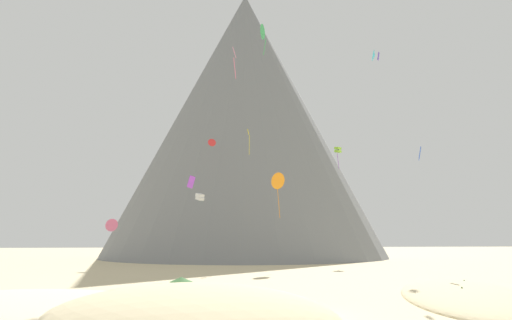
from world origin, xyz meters
The scene contains 19 objects.
ground_plane centered at (0.00, 0.00, 0.00)m, with size 400.00×400.00×0.00m, color #CCBA8E.
dune_foreground_left centered at (-17.27, 2.43, 0.00)m, with size 23.89×19.07×2.21m, color beige.
dune_midground centered at (15.02, 6.94, 0.00)m, with size 25.88×9.81×1.89m, color #CCBA8E.
bush_far_right centered at (13.55, 4.83, 0.54)m, with size 1.10×1.10×1.07m, color #477238.
bush_near_right centered at (-8.13, 22.76, 0.26)m, with size 2.52×2.52×0.52m, color #386633.
bush_scatter_east centered at (17.64, 11.28, 0.48)m, with size 1.64×1.64×0.96m, color #386633.
rock_massif centered at (5.24, 85.76, 31.55)m, with size 93.18×93.18×69.69m.
kite_green_high centered at (2.40, 33.05, 34.20)m, with size 0.87×2.34×4.63m.
kite_red_mid centered at (-4.10, 58.04, 22.75)m, with size 1.63×0.80×1.57m.
kite_violet_low centered at (-7.39, 27.74, 11.47)m, with size 1.05×0.86×1.57m.
kite_rainbow_low centered at (-19.55, 44.40, 6.59)m, with size 2.05×0.95×1.98m.
kite_indigo_high centered at (16.80, 26.16, 28.41)m, with size 0.55×1.01×1.14m.
kite_cyan_high centered at (22.24, 40.83, 34.79)m, with size 1.43×2.11×1.99m.
kite_yellow_mid centered at (2.19, 50.51, 22.52)m, with size 0.46×0.85×4.76m.
kite_orange_low centered at (5.43, 39.28, 13.15)m, with size 2.63×1.96×6.87m.
kite_pink_high centered at (-2.37, 25.08, 26.86)m, with size 0.54×0.66×4.14m.
kite_lime_mid centered at (20.75, 57.49, 21.81)m, with size 1.46×1.47×4.36m.
kite_white_low centered at (-6.21, 49.10, 11.50)m, with size 1.62×1.64×1.33m.
kite_blue_mid centered at (19.17, 21.09, 14.45)m, with size 0.69×0.79×1.54m.
Camera 1 is at (-6.49, -28.90, 4.72)m, focal length 32.22 mm.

